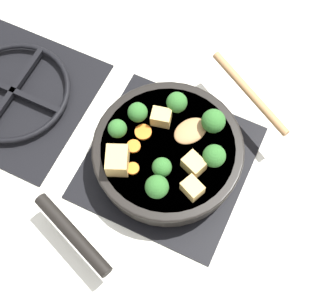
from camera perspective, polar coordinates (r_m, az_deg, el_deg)
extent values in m
plane|color=silver|center=(0.94, 0.00, -1.88)|extent=(2.40, 2.40, 0.00)
cube|color=black|center=(0.93, 0.00, -1.79)|extent=(0.31, 0.31, 0.01)
torus|color=black|center=(0.92, 0.00, -1.42)|extent=(0.24, 0.24, 0.01)
cube|color=black|center=(0.92, 0.00, -1.42)|extent=(0.01, 0.23, 0.01)
cube|color=black|center=(0.92, 0.00, -1.42)|extent=(0.23, 0.01, 0.01)
cube|color=black|center=(1.05, -18.13, 6.07)|extent=(0.31, 0.31, 0.01)
torus|color=black|center=(1.04, -18.38, 6.50)|extent=(0.24, 0.24, 0.01)
cube|color=black|center=(1.04, -18.38, 6.50)|extent=(0.01, 0.23, 0.01)
cube|color=black|center=(1.04, -18.38, 6.50)|extent=(0.23, 0.01, 0.01)
cylinder|color=black|center=(0.89, 0.00, -0.66)|extent=(0.28, 0.28, 0.05)
cylinder|color=brown|center=(0.89, 0.00, -0.55)|extent=(0.25, 0.25, 0.04)
torus|color=black|center=(0.87, 0.00, -0.11)|extent=(0.29, 0.29, 0.01)
cylinder|color=black|center=(0.84, -11.54, -10.40)|extent=(0.09, 0.18, 0.02)
ellipsoid|color=#A87A4C|center=(0.87, 2.77, 1.97)|extent=(0.08, 0.08, 0.01)
cylinder|color=#A87A4C|center=(0.92, 9.94, 6.54)|extent=(0.12, 0.20, 0.02)
cube|color=tan|center=(0.82, 2.98, -5.03)|extent=(0.04, 0.04, 0.03)
cube|color=tan|center=(0.84, -6.20, -1.65)|extent=(0.06, 0.05, 0.04)
cube|color=tan|center=(0.88, -0.84, 3.64)|extent=(0.04, 0.04, 0.03)
cube|color=tan|center=(0.84, 3.16, -2.13)|extent=(0.04, 0.05, 0.03)
cylinder|color=#709956|center=(0.83, -1.33, -5.36)|extent=(0.01, 0.01, 0.01)
sphere|color=#2D6628|center=(0.81, -1.36, -4.88)|extent=(0.04, 0.04, 0.04)
cylinder|color=#709956|center=(0.88, 5.42, 2.50)|extent=(0.01, 0.01, 0.01)
sphere|color=#2D6628|center=(0.86, 5.56, 3.17)|extent=(0.05, 0.05, 0.05)
cylinder|color=#709956|center=(0.90, 1.06, 4.81)|extent=(0.01, 0.01, 0.01)
sphere|color=#2D6628|center=(0.88, 1.08, 5.46)|extent=(0.04, 0.04, 0.04)
cylinder|color=#709956|center=(0.89, -3.65, 3.63)|extent=(0.01, 0.01, 0.01)
sphere|color=#2D6628|center=(0.87, -3.72, 4.24)|extent=(0.04, 0.04, 0.04)
cylinder|color=#709956|center=(0.85, 5.52, -1.66)|extent=(0.01, 0.01, 0.01)
sphere|color=#2D6628|center=(0.83, 5.65, -1.09)|extent=(0.04, 0.04, 0.04)
cylinder|color=#709956|center=(0.84, -0.74, -2.96)|extent=(0.01, 0.01, 0.01)
sphere|color=#2D6628|center=(0.82, -0.75, -2.48)|extent=(0.04, 0.04, 0.04)
cylinder|color=#709956|center=(0.88, -6.07, 1.69)|extent=(0.01, 0.01, 0.01)
sphere|color=#2D6628|center=(0.86, -6.19, 2.24)|extent=(0.04, 0.04, 0.04)
cylinder|color=orange|center=(0.85, -4.32, -2.63)|extent=(0.02, 0.02, 0.01)
cylinder|color=orange|center=(0.88, -3.05, 1.83)|extent=(0.03, 0.03, 0.01)
cylinder|color=orange|center=(0.87, -4.22, 0.09)|extent=(0.03, 0.03, 0.01)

